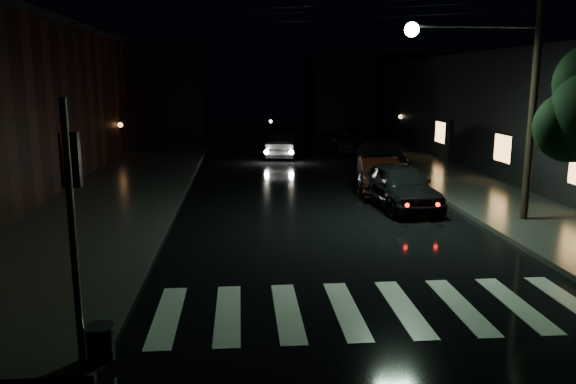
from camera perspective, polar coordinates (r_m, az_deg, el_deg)
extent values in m
plane|color=black|center=(11.12, -6.17, -13.24)|extent=(120.00, 120.00, 0.00)
cube|color=#282826|center=(25.10, -16.96, 0.41)|extent=(6.00, 44.00, 0.15)
cube|color=#282826|center=(26.38, 16.80, 0.93)|extent=(4.00, 44.00, 0.15)
cube|color=black|center=(32.73, 26.06, 7.36)|extent=(10.00, 40.00, 6.00)
cube|color=black|center=(56.07, -15.69, 10.27)|extent=(14.00, 10.00, 8.00)
cube|color=black|center=(56.80, 9.26, 10.04)|extent=(14.00, 10.00, 7.00)
cube|color=beige|center=(11.88, 8.82, -11.63)|extent=(9.00, 3.00, 0.01)
cylinder|color=slate|center=(9.30, -21.02, -4.14)|extent=(0.12, 0.12, 4.20)
cylinder|color=black|center=(9.85, -18.52, -14.44)|extent=(0.44, 0.44, 0.55)
cylinder|color=slate|center=(9.73, -18.63, -12.87)|extent=(0.48, 0.48, 0.04)
cube|color=black|center=(9.25, -21.22, 3.05)|extent=(0.28, 0.16, 0.85)
sphere|color=#0CFF33|center=(9.37, -20.96, 1.62)|extent=(0.20, 0.20, 0.20)
sphere|color=black|center=(15.89, 26.77, 5.93)|extent=(1.80, 1.80, 1.80)
cylinder|color=black|center=(19.43, 23.70, 9.02)|extent=(0.24, 0.24, 8.00)
cylinder|color=slate|center=(18.63, 18.60, 15.64)|extent=(4.00, 0.08, 0.08)
sphere|color=#BFFFD8|center=(17.94, 12.47, 15.82)|extent=(0.44, 0.44, 0.44)
imported|color=black|center=(20.89, 11.22, 0.62)|extent=(2.40, 4.95, 1.63)
imported|color=black|center=(23.39, 9.27, 1.60)|extent=(2.09, 4.56, 1.45)
imported|color=black|center=(29.48, 9.55, 3.64)|extent=(2.35, 5.31, 1.52)
imported|color=black|center=(37.28, 6.21, 5.31)|extent=(3.00, 5.67, 1.52)
imported|color=black|center=(34.11, -0.63, 4.83)|extent=(2.21, 4.79, 1.52)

